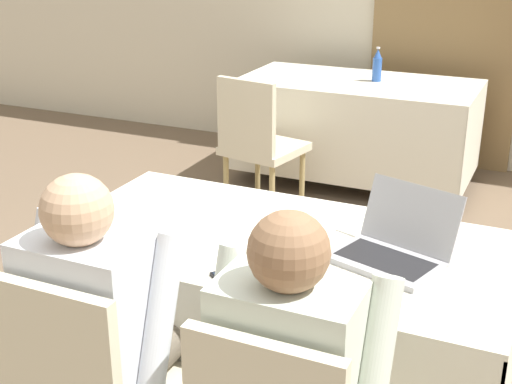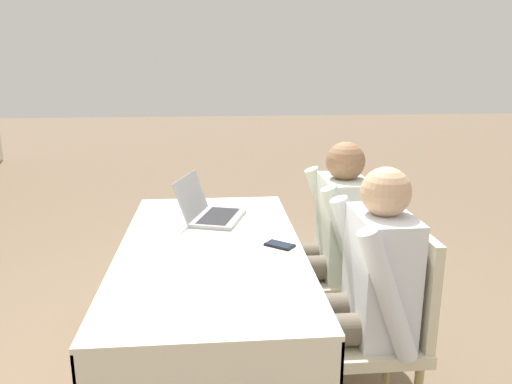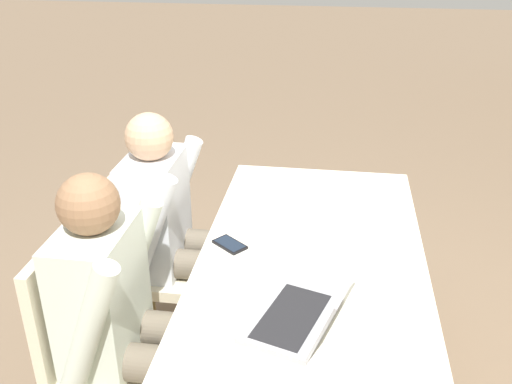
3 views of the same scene
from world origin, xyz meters
The scene contains 9 objects.
conference_table_near centered at (0.00, 0.00, 0.56)m, with size 1.62×0.83×0.74m.
conference_table_far centered at (-0.50, 2.61, 0.56)m, with size 1.62×0.83×0.74m.
laptop centered at (0.40, 0.00, 0.78)m, with size 0.41×0.39×0.23m.
cell_phone centered at (-0.03, -0.31, 0.74)m, with size 0.14×0.15×0.01m.
paper_beside_laptop centered at (0.01, 0.15, 0.74)m, with size 0.22×0.30×0.00m.
water_bottle centered at (-0.39, 2.65, 0.84)m, with size 0.06×0.06×0.23m.
chair_far_spare centered at (-0.89, 1.77, 0.50)m, with size 0.51×0.51×0.90m.
person_checkered_shirt centered at (-0.31, -0.62, 0.66)m, with size 0.50×0.52×1.16m.
person_white_shirt centered at (0.31, -0.62, 0.66)m, with size 0.50×0.52×1.16m.
Camera 1 is at (0.86, -2.10, 1.79)m, focal length 50.00 mm.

